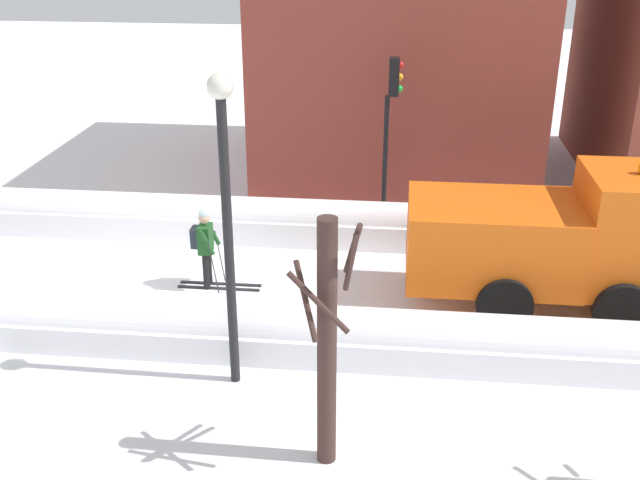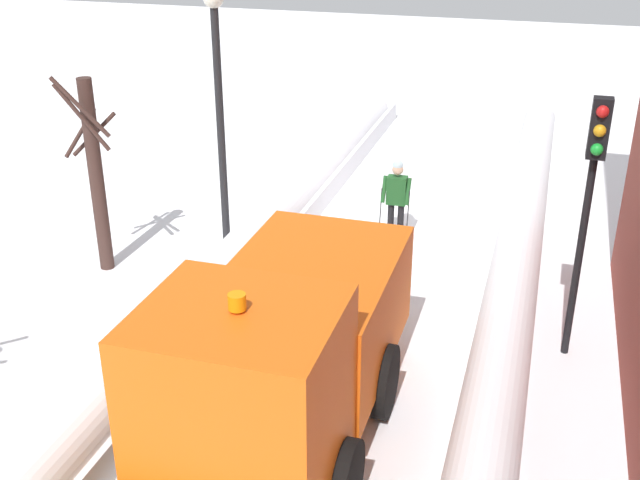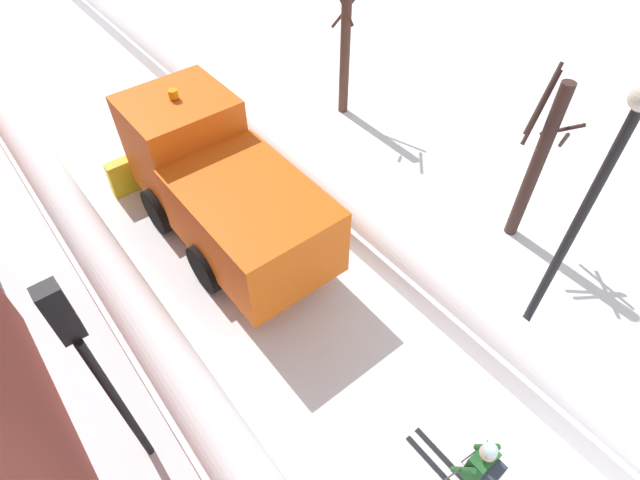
{
  "view_description": "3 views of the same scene",
  "coord_description": "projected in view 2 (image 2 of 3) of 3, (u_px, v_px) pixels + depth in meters",
  "views": [
    {
      "loc": [
        14.33,
        5.42,
        7.53
      ],
      "look_at": [
        -0.57,
        3.83,
        0.92
      ],
      "focal_mm": 42.21,
      "sensor_mm": 36.0,
      "label": 1
    },
    {
      "loc": [
        -2.85,
        16.82,
        7.1
      ],
      "look_at": [
        0.75,
        4.95,
        1.4
      ],
      "focal_mm": 43.54,
      "sensor_mm": 36.0,
      "label": 2
    },
    {
      "loc": [
        -3.29,
        0.9,
        8.61
      ],
      "look_at": [
        0.79,
        6.03,
        1.54
      ],
      "focal_mm": 28.21,
      "sensor_mm": 36.0,
      "label": 3
    }
  ],
  "objects": [
    {
      "name": "street_lamp",
      "position": [
        219.0,
        90.0,
        15.44
      ],
      "size": [
        0.4,
        0.4,
        5.34
      ],
      "color": "black",
      "rests_on": "ground"
    },
    {
      "name": "plow_truck",
      "position": [
        282.0,
        355.0,
        10.18
      ],
      "size": [
        3.2,
        5.98,
        3.12
      ],
      "color": "orange",
      "rests_on": "ground"
    },
    {
      "name": "traffic_light_pole",
      "position": [
        591.0,
        182.0,
        11.58
      ],
      "size": [
        0.28,
        0.42,
        4.35
      ],
      "color": "black",
      "rests_on": "ground"
    },
    {
      "name": "skier",
      "position": [
        397.0,
        196.0,
        16.69
      ],
      "size": [
        0.62,
        1.8,
        1.81
      ],
      "color": "black",
      "rests_on": "ground"
    },
    {
      "name": "snowbank_right",
      "position": [
        75.0,
        445.0,
        10.15
      ],
      "size": [
        1.1,
        36.0,
        1.0
      ],
      "color": "white",
      "rests_on": "ground"
    },
    {
      "name": "bare_tree_near",
      "position": [
        95.0,
        172.0,
        14.94
      ],
      "size": [
        1.11,
        1.01,
        3.99
      ],
      "color": "#3E2924",
      "rests_on": "ground"
    }
  ]
}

